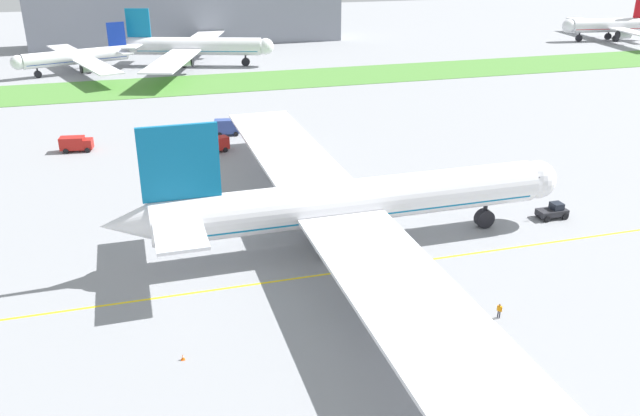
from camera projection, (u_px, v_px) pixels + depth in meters
name	position (u px, v px, depth m)	size (l,w,h in m)	color
ground_plane	(349.00, 260.00, 77.51)	(600.00, 600.00, 0.00)	gray
apron_taxi_line	(356.00, 270.00, 75.27)	(280.00, 0.36, 0.01)	yellow
grass_median_strip	(223.00, 83.00, 169.33)	(320.00, 24.00, 0.10)	#4C8438
airliner_foreground	(347.00, 203.00, 78.84)	(58.11, 93.17, 17.25)	white
pushback_tug	(553.00, 211.00, 88.70)	(5.91, 2.45, 2.17)	#26262B
ground_crew_wingwalker_port	(499.00, 309.00, 65.54)	(0.43, 0.50, 1.63)	black
ground_crew_marshaller_front	(248.00, 214.00, 87.63)	(0.55, 0.41, 1.69)	black
traffic_cone_near_nose	(183.00, 357.00, 59.32)	(0.36, 0.36, 0.58)	#F2590C
service_truck_baggage_loader	(76.00, 143.00, 115.79)	(5.86, 3.29, 2.67)	#B21E19
service_truck_fuel_bowser	(227.00, 127.00, 125.04)	(4.99, 3.07, 3.08)	#33478C
service_truck_catering_van	(214.00, 145.00, 115.15)	(5.66, 3.75, 2.65)	#B21E19
parked_airliner_far_centre	(78.00, 57.00, 179.62)	(34.26, 54.13, 13.14)	white
parked_airliner_far_right	(193.00, 47.00, 189.39)	(46.02, 73.70, 16.35)	white
parked_airliner_far_outer	(609.00, 26.00, 233.96)	(36.69, 55.86, 15.83)	white
terminal_building	(190.00, 17.00, 227.92)	(106.35, 20.00, 18.00)	gray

